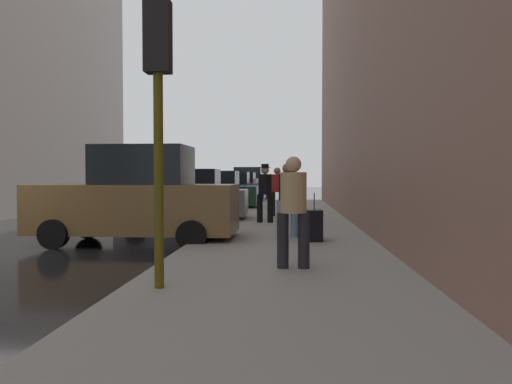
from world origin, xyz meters
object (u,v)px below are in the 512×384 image
at_px(parked_gray_coupe, 185,197).
at_px(parked_dark_green_sedan, 213,192).
at_px(duffel_bag, 316,221).
at_px(pedestrian_in_tan_coat, 293,206).
at_px(fire_hydrant, 241,207).
at_px(parked_blue_sedan, 229,188).
at_px(parked_red_hatchback, 238,187).
at_px(parked_bronze_suv, 137,199).
at_px(pedestrian_in_red_jacket, 277,189).
at_px(rolling_suitcase, 314,225).
at_px(parked_white_van, 246,183).
at_px(pedestrian_in_jeans, 287,196).
at_px(pedestrian_with_fedora, 265,190).
at_px(traffic_light, 158,80).

bearing_deg(parked_gray_coupe, parked_dark_green_sedan, 90.00).
xyz_separation_m(parked_gray_coupe, duffel_bag, (4.22, -2.40, -0.56)).
xyz_separation_m(pedestrian_in_tan_coat, duffel_bag, (0.67, 6.39, -0.81)).
xyz_separation_m(parked_dark_green_sedan, fire_hydrant, (1.80, -5.37, -0.35)).
bearing_deg(pedestrian_in_tan_coat, fire_hydrant, 100.49).
xyz_separation_m(parked_blue_sedan, parked_red_hatchback, (-0.00, 4.85, 0.00)).
height_order(parked_bronze_suv, pedestrian_in_red_jacket, parked_bronze_suv).
bearing_deg(parked_dark_green_sedan, rolling_suitcase, -70.74).
bearing_deg(parked_white_van, parked_red_hatchback, -90.00).
xyz_separation_m(parked_bronze_suv, pedestrian_in_tan_coat, (3.55, -3.58, 0.07)).
bearing_deg(parked_white_van, fire_hydrant, -85.34).
bearing_deg(pedestrian_in_jeans, parked_dark_green_sedan, 107.46).
bearing_deg(pedestrian_in_tan_coat, duffel_bag, 84.05).
bearing_deg(rolling_suitcase, fire_hydrant, 109.86).
distance_m(pedestrian_with_fedora, pedestrian_in_tan_coat, 7.51).
height_order(parked_red_hatchback, fire_hydrant, parked_red_hatchback).
relative_size(parked_dark_green_sedan, traffic_light, 1.18).
height_order(parked_bronze_suv, pedestrian_in_jeans, parked_bronze_suv).
distance_m(traffic_light, pedestrian_in_jeans, 5.80).
bearing_deg(pedestrian_with_fedora, parked_bronze_suv, -125.14).
bearing_deg(parked_gray_coupe, pedestrian_in_jeans, -55.00).
bearing_deg(duffel_bag, pedestrian_in_tan_coat, -95.95).
height_order(pedestrian_in_jeans, pedestrian_in_red_jacket, same).
height_order(parked_white_van, pedestrian_with_fedora, parked_white_van).
bearing_deg(pedestrian_in_red_jacket, pedestrian_in_jeans, -86.22).
height_order(parked_blue_sedan, fire_hydrant, parked_blue_sedan).
bearing_deg(parked_bronze_suv, duffel_bag, 33.63).
bearing_deg(traffic_light, pedestrian_in_red_jacket, 84.02).
bearing_deg(pedestrian_in_tan_coat, rolling_suitcase, 81.86).
bearing_deg(pedestrian_in_red_jacket, traffic_light, -95.98).
height_order(parked_gray_coupe, rolling_suitcase, parked_gray_coupe).
xyz_separation_m(parked_white_van, rolling_suitcase, (4.02, -28.26, -0.54)).
height_order(traffic_light, duffel_bag, traffic_light).
relative_size(parked_bronze_suv, parked_gray_coupe, 1.09).
relative_size(parked_red_hatchback, pedestrian_in_red_jacket, 2.50).
bearing_deg(parked_gray_coupe, duffel_bag, -29.68).
xyz_separation_m(parked_blue_sedan, parked_white_van, (-0.00, 10.81, 0.18)).
relative_size(parked_dark_green_sedan, pedestrian_in_red_jacket, 2.48).
bearing_deg(pedestrian_with_fedora, rolling_suitcase, -72.86).
relative_size(parked_gray_coupe, parked_white_van, 0.92).
xyz_separation_m(parked_gray_coupe, pedestrian_in_tan_coat, (3.55, -8.79, 0.26)).
relative_size(parked_dark_green_sedan, parked_white_van, 0.92).
distance_m(parked_blue_sedan, pedestrian_with_fedora, 13.56).
distance_m(parked_bronze_suv, duffel_bag, 5.12).
height_order(fire_hydrant, pedestrian_in_red_jacket, pedestrian_in_red_jacket).
xyz_separation_m(parked_gray_coupe, parked_white_van, (-0.00, 22.77, 0.18)).
relative_size(parked_dark_green_sedan, parked_red_hatchback, 0.99).
xyz_separation_m(fire_hydrant, pedestrian_in_jeans, (1.63, -5.56, 0.61)).
relative_size(pedestrian_in_jeans, pedestrian_in_red_jacket, 1.00).
bearing_deg(pedestrian_in_red_jacket, rolling_suitcase, -81.49).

